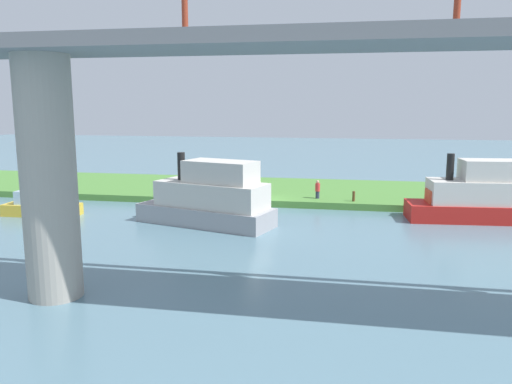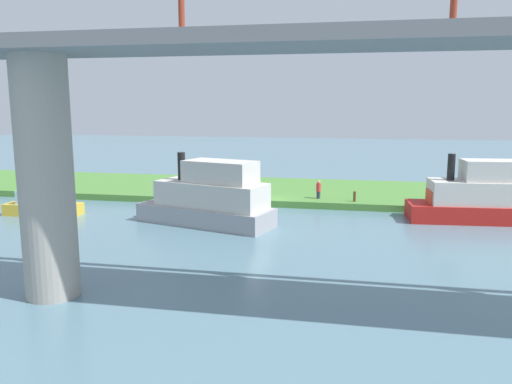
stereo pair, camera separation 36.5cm
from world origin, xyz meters
name	(u,v)px [view 2 (the right image)]	position (x,y,z in m)	size (l,w,h in m)	color
ground_plane	(261,207)	(0.00, 0.00, 0.00)	(160.00, 160.00, 0.00)	slate
grassy_bank	(275,191)	(0.00, -6.00, 0.25)	(80.00, 12.00, 0.50)	#4C8438
bridge_pylon	(46,179)	(4.79, 19.16, 4.70)	(2.10, 2.10, 9.40)	#9E998E
bridge_span	(36,40)	(4.79, 19.14, 9.89)	(69.54, 4.30, 3.25)	slate
person_on_bank	(319,189)	(-4.09, -1.65, 1.20)	(0.45, 0.45, 1.39)	#2D334C
mooring_post	(355,196)	(-6.79, -0.97, 0.87)	(0.20, 0.20, 0.75)	brown
skiff_small	(209,199)	(2.19, 6.17, 1.67)	(9.31, 5.38, 4.52)	#99999E
pontoon_yellow	(482,197)	(-14.91, 1.75, 1.63)	(8.81, 3.54, 4.40)	red
houseboat_blue	(41,206)	(14.44, 5.65, 0.61)	(5.19, 1.93, 1.72)	gold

